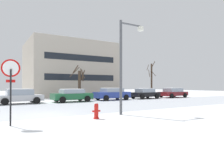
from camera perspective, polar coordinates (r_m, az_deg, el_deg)
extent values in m
plane|color=white|center=(12.47, -18.21, -8.34)|extent=(120.00, 120.00, 0.00)
cube|color=#B7BCC4|center=(15.68, -20.85, -6.69)|extent=(80.00, 8.59, 0.00)
cylinder|color=black|center=(9.67, -26.45, -3.45)|extent=(0.07, 0.17, 2.41)
cylinder|color=red|center=(9.68, -26.43, 4.00)|extent=(0.74, 0.18, 0.76)
cylinder|color=white|center=(9.67, -26.44, 4.00)|extent=(0.61, 0.16, 0.62)
cube|color=red|center=(9.65, -26.44, 0.74)|extent=(0.36, 0.10, 0.12)
cylinder|color=white|center=(9.69, -26.42, 4.29)|extent=(0.41, 0.11, 0.42)
cylinder|color=red|center=(10.73, -4.40, -9.50)|extent=(0.30, 0.30, 0.06)
cylinder|color=red|center=(10.68, -4.40, -7.70)|extent=(0.22, 0.22, 0.62)
sphere|color=red|center=(10.64, -4.40, -5.82)|extent=(0.21, 0.21, 0.21)
cylinder|color=red|center=(10.61, -5.18, -7.58)|extent=(0.12, 0.09, 0.09)
cylinder|color=red|center=(10.75, -3.63, -7.49)|extent=(0.12, 0.09, 0.09)
sphere|color=white|center=(10.64, -4.40, -5.52)|extent=(0.15, 0.15, 0.15)
cylinder|color=#4C4F54|center=(12.13, 2.49, 4.67)|extent=(0.16, 0.16, 5.60)
cylinder|color=#4C4F54|center=(13.05, 5.33, 16.17)|extent=(1.49, 0.10, 0.10)
cylinder|color=silver|center=(13.45, 7.99, 15.01)|extent=(0.36, 0.36, 0.25)
cube|color=silver|center=(21.15, -24.36, -3.56)|extent=(4.17, 2.04, 0.56)
cube|color=#8C99A8|center=(21.12, -24.35, -2.09)|extent=(2.32, 1.81, 0.53)
cube|color=white|center=(21.12, -24.35, -1.30)|extent=(2.11, 1.67, 0.06)
cylinder|color=black|center=(22.34, -21.35, -3.99)|extent=(0.65, 0.25, 0.64)
cylinder|color=black|center=(20.47, -20.26, -4.32)|extent=(0.65, 0.25, 0.64)
cylinder|color=black|center=(21.95, -28.18, -4.03)|extent=(0.65, 0.25, 0.64)
cylinder|color=black|center=(20.05, -27.71, -4.38)|extent=(0.65, 0.25, 0.64)
cube|color=#1E6038|center=(22.01, -11.12, -3.38)|extent=(4.23, 2.00, 0.62)
cube|color=#8C99A8|center=(21.98, -11.12, -2.03)|extent=(2.35, 1.78, 0.41)
cube|color=white|center=(21.98, -11.12, -1.41)|extent=(2.14, 1.64, 0.06)
cylinder|color=black|center=(23.41, -8.91, -3.85)|extent=(0.65, 0.25, 0.64)
cylinder|color=black|center=(21.72, -6.88, -4.12)|extent=(0.65, 0.25, 0.64)
cylinder|color=black|center=(22.44, -15.23, -3.98)|extent=(0.65, 0.25, 0.64)
cylinder|color=black|center=(20.67, -13.63, -4.30)|extent=(0.65, 0.25, 0.64)
cube|color=#283D93|center=(24.29, 0.01, -3.03)|extent=(4.38, 1.99, 0.68)
cube|color=#8C99A8|center=(24.27, 0.01, -1.72)|extent=(2.44, 1.76, 0.43)
cube|color=white|center=(24.27, 0.01, -1.14)|extent=(2.22, 1.63, 0.06)
cylinder|color=black|center=(25.86, 1.49, -3.52)|extent=(0.65, 0.25, 0.64)
cylinder|color=black|center=(24.36, 3.97, -3.71)|extent=(0.65, 0.25, 0.64)
cylinder|color=black|center=(24.38, -3.95, -3.71)|extent=(0.65, 0.25, 0.64)
cylinder|color=black|center=(22.78, -1.67, -3.95)|extent=(0.65, 0.25, 0.64)
cube|color=black|center=(27.18, 9.21, -2.89)|extent=(3.98, 1.92, 0.55)
cube|color=#8C99A8|center=(27.17, 9.21, -1.82)|extent=(2.22, 1.71, 0.47)
cube|color=white|center=(27.16, 9.21, -1.26)|extent=(2.02, 1.57, 0.06)
cylinder|color=black|center=(28.72, 9.88, -3.21)|extent=(0.65, 0.25, 0.64)
cylinder|color=black|center=(27.43, 12.45, -3.34)|extent=(0.65, 0.25, 0.64)
cylinder|color=black|center=(27.05, 5.93, -3.38)|extent=(0.65, 0.25, 0.64)
cylinder|color=black|center=(25.68, 8.46, -3.54)|extent=(0.65, 0.25, 0.64)
cube|color=maroon|center=(30.54, 16.67, -2.61)|extent=(4.43, 2.05, 0.55)
cube|color=#8C99A8|center=(30.53, 16.67, -1.62)|extent=(2.47, 1.82, 0.50)
cube|color=white|center=(30.52, 16.67, -1.09)|extent=(2.24, 1.68, 0.06)
cylinder|color=black|center=(32.25, 17.00, -2.89)|extent=(0.65, 0.25, 0.64)
cylinder|color=black|center=(31.06, 19.71, -2.98)|extent=(0.65, 0.25, 0.64)
cylinder|color=black|center=(30.13, 13.54, -3.07)|extent=(0.65, 0.25, 0.64)
cylinder|color=black|center=(28.85, 16.30, -3.18)|extent=(0.65, 0.25, 0.64)
cylinder|color=#423326|center=(25.77, -9.07, -0.29)|extent=(0.35, 0.35, 3.56)
cylinder|color=#423326|center=(25.57, -8.21, 2.92)|extent=(0.90, 0.70, 1.21)
cylinder|color=#423326|center=(26.41, -10.38, 3.35)|extent=(1.61, 0.80, 1.38)
cylinder|color=#423326|center=(25.72, -8.28, 2.36)|extent=(0.62, 0.79, 1.36)
cylinder|color=#423326|center=(26.12, -8.38, 1.96)|extent=(0.54, 0.99, 1.69)
cylinder|color=#423326|center=(26.13, -10.13, 4.12)|extent=(1.04, 0.86, 1.09)
cylinder|color=#423326|center=(32.61, 10.98, 1.08)|extent=(0.27, 0.27, 5.13)
cylinder|color=#423326|center=(32.35, 11.65, 2.73)|extent=(0.99, 0.25, 0.68)
cylinder|color=#423326|center=(33.06, 11.34, 5.14)|extent=(0.30, 0.84, 1.31)
cylinder|color=#423326|center=(32.57, 10.33, 3.00)|extent=(0.49, 0.77, 1.20)
cylinder|color=#423326|center=(32.87, 9.96, 4.61)|extent=(1.07, 0.77, 1.03)
cube|color=#B2A899|center=(35.95, -11.85, 3.81)|extent=(13.56, 11.37, 8.73)
cube|color=white|center=(36.54, -11.84, 10.74)|extent=(13.29, 11.14, 0.10)
cube|color=black|center=(30.53, -8.38, 1.82)|extent=(10.85, 0.04, 0.90)
cube|color=black|center=(30.78, -8.38, 7.24)|extent=(10.85, 0.04, 0.90)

